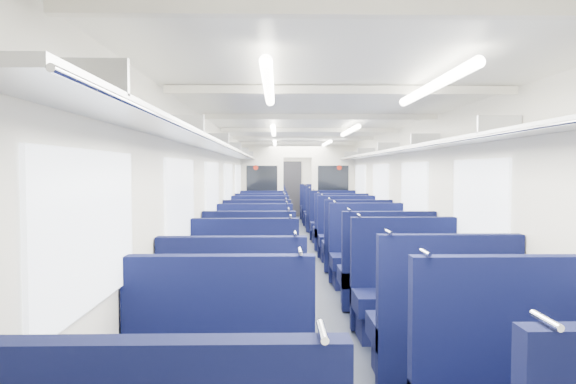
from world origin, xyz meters
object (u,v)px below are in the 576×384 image
at_px(seat_24, 267,211).
at_px(seat_27, 317,208).
at_px(seat_20, 265,218).
at_px(seat_18, 263,227).
at_px(end_door, 291,189).
at_px(seat_6, 244,302).
at_px(seat_12, 257,249).
at_px(seat_17, 340,232).
at_px(seat_11, 368,260).
at_px(seat_8, 250,277).
at_px(seat_25, 319,211).
at_px(seat_7, 407,299).
at_px(seat_5, 442,334).
at_px(seat_16, 262,232).
at_px(seat_26, 268,209).
at_px(seat_14, 260,240).
at_px(seat_4, 234,339).
at_px(seat_23, 322,214).
at_px(seat_19, 334,225).
at_px(seat_15, 348,240).
at_px(seat_9, 386,278).
at_px(seat_13, 356,248).
at_px(seat_22, 266,214).
at_px(seat_21, 326,218).
at_px(bulkhead, 298,189).
at_px(seat_10, 254,262).

xyz_separation_m(seat_24, seat_27, (1.66, 1.05, 0.00)).
bearing_deg(seat_20, seat_18, -90.00).
relative_size(end_door, seat_6, 1.61).
bearing_deg(seat_12, seat_17, 53.23).
bearing_deg(seat_11, seat_20, 104.03).
bearing_deg(seat_8, seat_25, 80.60).
bearing_deg(seat_7, seat_5, -90.00).
relative_size(seat_20, seat_24, 1.00).
bearing_deg(seat_20, seat_16, -90.00).
bearing_deg(seat_26, seat_27, -0.64).
bearing_deg(seat_14, seat_20, 90.00).
bearing_deg(seat_4, seat_26, 90.00).
height_order(seat_6, seat_14, same).
bearing_deg(seat_7, seat_17, 90.00).
distance_m(seat_4, seat_23, 11.44).
relative_size(seat_19, seat_23, 1.00).
bearing_deg(seat_15, seat_27, 90.00).
relative_size(seat_8, seat_25, 1.00).
xyz_separation_m(seat_11, seat_24, (-1.66, 8.97, 0.00)).
height_order(seat_17, seat_18, same).
relative_size(seat_7, seat_9, 1.00).
bearing_deg(seat_13, seat_19, 90.00).
bearing_deg(seat_22, seat_26, 90.00).
height_order(end_door, seat_21, end_door).
bearing_deg(seat_5, seat_27, 90.00).
height_order(seat_5, seat_14, same).
relative_size(seat_12, seat_23, 1.00).
bearing_deg(seat_5, seat_13, 90.00).
xyz_separation_m(seat_5, seat_8, (-1.66, 2.25, 0.00)).
distance_m(seat_15, seat_25, 6.67).
bearing_deg(seat_14, seat_18, 90.00).
height_order(seat_7, seat_11, same).
height_order(seat_11, seat_14, same).
xyz_separation_m(seat_20, seat_22, (0.00, 1.08, 0.00)).
bearing_deg(seat_12, seat_13, -0.86).
bearing_deg(seat_14, seat_16, 90.00).
bearing_deg(seat_5, bulkhead, 95.46).
bearing_deg(seat_17, seat_23, 90.00).
distance_m(seat_19, seat_25, 4.19).
xyz_separation_m(seat_12, seat_24, (0.00, 7.85, 0.00)).
bearing_deg(seat_10, bulkhead, 81.28).
height_order(seat_15, seat_27, same).
distance_m(seat_8, seat_20, 7.81).
height_order(seat_7, seat_26, same).
bearing_deg(seat_19, seat_26, 107.18).
height_order(seat_4, seat_10, same).
bearing_deg(end_door, seat_4, -93.18).
bearing_deg(seat_20, seat_11, -75.97).
bearing_deg(seat_10, seat_23, 78.21).
bearing_deg(seat_14, seat_15, 1.56).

